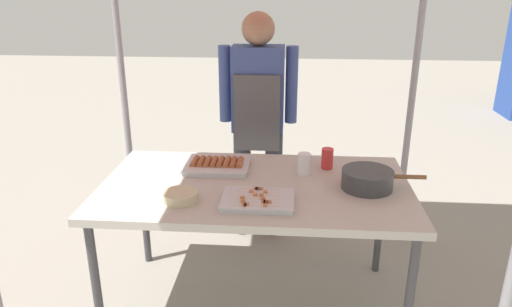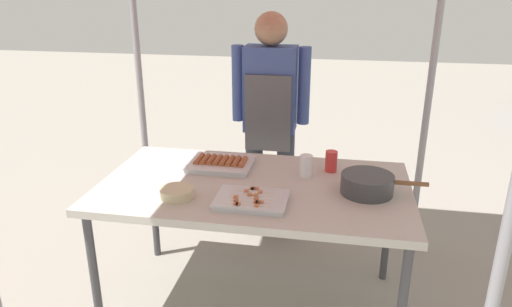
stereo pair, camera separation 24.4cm
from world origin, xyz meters
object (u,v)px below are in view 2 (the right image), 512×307
(tray_meat_skewers, at_px, (252,200))
(condiment_bowl, at_px, (177,193))
(drink_cup_by_wok, at_px, (331,161))
(vendor_woman, at_px, (270,111))
(cooking_wok, at_px, (368,183))
(drink_cup_near_edge, at_px, (306,166))
(tray_grilled_sausages, at_px, (221,163))
(stall_table, at_px, (254,193))

(tray_meat_skewers, relative_size, condiment_bowl, 2.05)
(drink_cup_by_wok, relative_size, vendor_woman, 0.07)
(cooking_wok, relative_size, drink_cup_near_edge, 3.57)
(tray_grilled_sausages, bearing_deg, drink_cup_near_edge, -4.82)
(vendor_woman, bearing_deg, drink_cup_by_wok, 126.89)
(tray_grilled_sausages, relative_size, drink_cup_near_edge, 3.02)
(tray_meat_skewers, bearing_deg, drink_cup_by_wok, 53.16)
(cooking_wok, height_order, condiment_bowl, cooking_wok)
(cooking_wok, bearing_deg, drink_cup_by_wok, 125.87)
(tray_meat_skewers, distance_m, drink_cup_by_wok, 0.59)
(stall_table, distance_m, tray_meat_skewers, 0.24)
(condiment_bowl, height_order, vendor_woman, vendor_woman)
(condiment_bowl, xyz_separation_m, vendor_woman, (0.29, 1.05, 0.15))
(drink_cup_by_wok, xyz_separation_m, vendor_woman, (-0.43, 0.57, 0.11))
(tray_meat_skewers, height_order, vendor_woman, vendor_woman)
(stall_table, height_order, tray_meat_skewers, tray_meat_skewers)
(cooking_wok, relative_size, drink_cup_by_wok, 3.62)
(condiment_bowl, bearing_deg, vendor_woman, 74.34)
(vendor_woman, bearing_deg, drink_cup_near_edge, 114.26)
(stall_table, relative_size, cooking_wok, 3.82)
(condiment_bowl, distance_m, drink_cup_by_wok, 0.87)
(tray_meat_skewers, distance_m, condiment_bowl, 0.37)
(tray_grilled_sausages, distance_m, drink_cup_by_wok, 0.62)
(tray_grilled_sausages, height_order, drink_cup_by_wok, drink_cup_by_wok)
(tray_grilled_sausages, relative_size, condiment_bowl, 2.13)
(cooking_wok, bearing_deg, condiment_bowl, -166.48)
(tray_meat_skewers, bearing_deg, vendor_woman, 94.07)
(stall_table, height_order, drink_cup_near_edge, drink_cup_near_edge)
(cooking_wok, height_order, vendor_woman, vendor_woman)
(cooking_wok, bearing_deg, vendor_woman, 126.57)
(stall_table, bearing_deg, drink_cup_near_edge, 31.63)
(tray_grilled_sausages, height_order, drink_cup_near_edge, drink_cup_near_edge)
(tray_meat_skewers, xyz_separation_m, drink_cup_near_edge, (0.23, 0.38, 0.04))
(drink_cup_by_wok, bearing_deg, vendor_woman, 126.89)
(cooking_wok, xyz_separation_m, drink_cup_near_edge, (-0.32, 0.17, 0.01))
(tray_meat_skewers, relative_size, cooking_wok, 0.81)
(drink_cup_near_edge, relative_size, drink_cup_by_wok, 1.01)
(tray_meat_skewers, xyz_separation_m, cooking_wok, (0.54, 0.22, 0.04))
(tray_grilled_sausages, xyz_separation_m, tray_meat_skewers, (0.26, -0.42, -0.00))
(tray_meat_skewers, bearing_deg, drink_cup_near_edge, 59.48)
(tray_meat_skewers, distance_m, drink_cup_near_edge, 0.45)
(stall_table, height_order, tray_grilled_sausages, tray_grilled_sausages)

